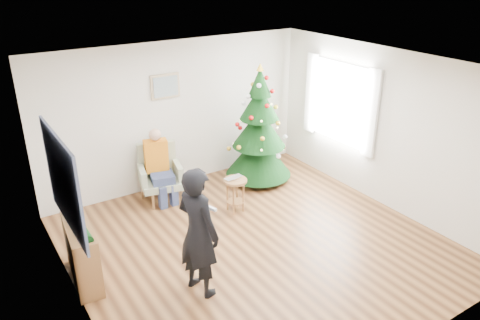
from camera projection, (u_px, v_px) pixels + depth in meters
floor at (257, 244)px, 6.85m from camera, size 5.00×5.00×0.00m
ceiling at (259, 67)px, 5.81m from camera, size 5.00×5.00×0.00m
wall_back at (177, 115)px, 8.25m from camera, size 5.00×0.00×5.00m
wall_front at (410, 253)px, 4.40m from camera, size 5.00×0.00×5.00m
wall_left at (70, 214)px, 5.08m from camera, size 0.00×5.00×5.00m
wall_right at (384, 129)px, 7.57m from camera, size 0.00×5.00×5.00m
window_panel at (340, 102)px, 8.25m from camera, size 0.04×1.30×1.40m
curtains at (339, 103)px, 8.23m from camera, size 0.05×1.75×1.50m
christmas_tree at (259, 130)px, 8.45m from camera, size 1.22×1.22×2.20m
stool at (235, 195)px, 7.63m from camera, size 0.38×0.38×0.57m
laptop at (235, 179)px, 7.52m from camera, size 0.33×0.24×0.02m
armchair at (160, 180)px, 8.00m from camera, size 0.80×0.77×0.97m
seated_person at (160, 166)px, 7.84m from camera, size 0.45×0.60×1.27m
standing_man at (198, 232)px, 5.58m from camera, size 0.55×0.70×1.68m
game_controller at (212, 209)px, 5.54m from camera, size 0.07×0.13×0.04m
console at (82, 253)px, 5.95m from camera, size 0.40×1.03×0.80m
garland at (78, 225)px, 5.78m from camera, size 0.14×0.90×0.14m
tapestry at (63, 182)px, 5.23m from camera, size 0.03×1.50×1.15m
framed_picture at (165, 86)px, 7.90m from camera, size 0.52×0.05×0.42m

